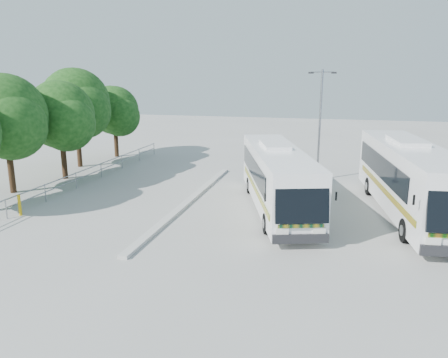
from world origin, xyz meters
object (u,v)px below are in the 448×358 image
(tree_far_b, at_px, (6,115))
(tree_far_c, at_px, (61,115))
(coach_adjacent, at_px, (410,177))
(bollard, at_px, (20,205))
(lamppost, at_px, (320,120))
(coach_main, at_px, (277,177))
(tree_far_d, at_px, (76,103))
(tree_far_e, at_px, (115,111))

(tree_far_b, distance_m, tree_far_c, 4.01)
(coach_adjacent, distance_m, bollard, 19.41)
(tree_far_b, relative_size, lamppost, 0.97)
(tree_far_c, relative_size, coach_main, 0.56)
(coach_adjacent, bearing_deg, tree_far_d, 156.90)
(lamppost, bearing_deg, tree_far_e, 153.35)
(tree_far_e, distance_m, coach_adjacent, 24.19)
(coach_main, relative_size, lamppost, 1.60)
(tree_far_b, height_order, lamppost, lamppost)
(tree_far_b, relative_size, tree_far_d, 0.95)
(tree_far_b, distance_m, tree_far_e, 12.13)
(tree_far_c, xyz_separation_m, tree_far_d, (-1.19, 3.70, 0.56))
(tree_far_c, distance_m, coach_adjacent, 21.39)
(tree_far_b, bearing_deg, coach_adjacent, 3.73)
(tree_far_e, height_order, coach_adjacent, tree_far_e)
(tree_far_c, bearing_deg, coach_adjacent, -6.66)
(coach_main, distance_m, bollard, 13.00)
(tree_far_b, xyz_separation_m, lamppost, (17.30, 7.70, -0.61))
(coach_main, relative_size, bollard, 10.74)
(tree_far_b, distance_m, coach_adjacent, 22.21)
(tree_far_b, height_order, tree_far_c, tree_far_b)
(lamppost, relative_size, bollard, 6.70)
(tree_far_c, height_order, bollard, tree_far_c)
(tree_far_b, distance_m, coach_main, 15.80)
(coach_main, bearing_deg, lamppost, 58.33)
(coach_main, xyz_separation_m, bollard, (-12.21, -4.28, -1.19))
(tree_far_c, height_order, lamppost, lamppost)
(lamppost, distance_m, bollard, 18.31)
(tree_far_b, height_order, coach_adjacent, tree_far_b)
(tree_far_e, bearing_deg, tree_far_c, -86.46)
(tree_far_d, bearing_deg, coach_main, -23.66)
(tree_far_e, height_order, lamppost, lamppost)
(tree_far_b, bearing_deg, bollard, -47.46)
(tree_far_c, relative_size, lamppost, 0.90)
(tree_far_e, bearing_deg, tree_far_d, -98.63)
(tree_far_c, bearing_deg, coach_main, -12.46)
(coach_adjacent, bearing_deg, tree_far_c, 165.69)
(lamppost, bearing_deg, coach_adjacent, -65.16)
(tree_far_d, xyz_separation_m, bollard, (3.61, -11.21, -4.28))
(tree_far_d, height_order, bollard, tree_far_d)
(tree_far_e, bearing_deg, coach_main, -37.06)
(tree_far_b, distance_m, tree_far_d, 7.61)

